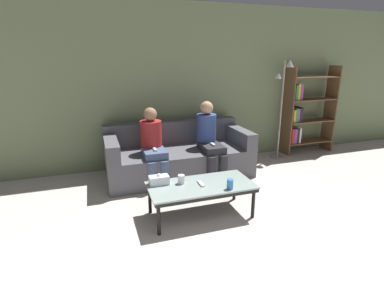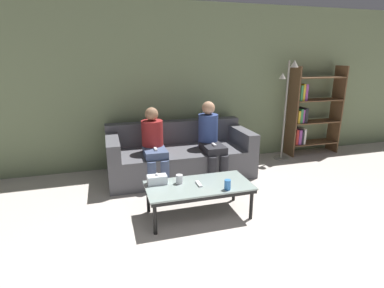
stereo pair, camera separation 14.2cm
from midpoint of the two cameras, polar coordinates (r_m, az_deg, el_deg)
name	(u,v)px [view 2 (the right image)]	position (r m, az deg, el deg)	size (l,w,h in m)	color
wall_back	(170,87)	(4.96, -3.29, 10.84)	(12.00, 0.06, 2.60)	#707F5B
couch	(180,156)	(4.64, -1.51, -2.27)	(2.16, 0.96, 0.78)	#515156
coffee_table	(199,188)	(3.42, 2.50, -8.34)	(1.19, 0.57, 0.39)	#8C9E99
cup_near_left	(179,179)	(3.42, -1.24, -6.70)	(0.08, 0.08, 0.10)	silver
cup_near_right	(228,185)	(3.29, 8.02, -7.70)	(0.07, 0.07, 0.11)	#3372BF
tissue_box	(157,179)	(3.42, -5.48, -6.75)	(0.22, 0.12, 0.13)	silver
game_remote	(199,184)	(3.40, 2.51, -7.59)	(0.04, 0.15, 0.02)	white
bookshelf	(309,113)	(5.95, 21.98, 5.43)	(0.99, 0.32, 1.62)	brown
standing_lamp	(287,100)	(5.45, 18.30, 7.95)	(0.31, 0.26, 1.72)	gray
seated_person_left_end	(154,144)	(4.28, -6.33, -0.01)	(0.31, 0.63, 1.09)	#47567A
seated_person_mid_left	(211,138)	(4.48, 4.47, 1.06)	(0.31, 0.66, 1.14)	#28282D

